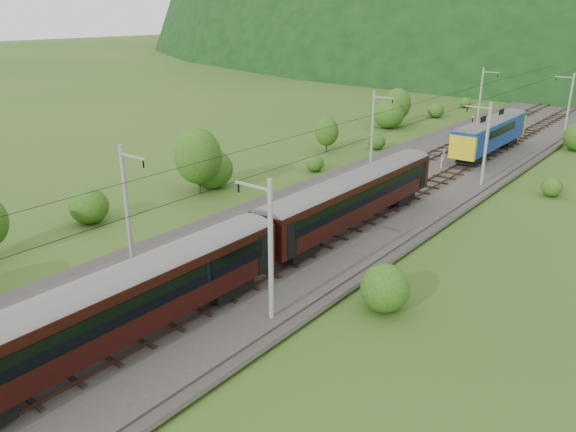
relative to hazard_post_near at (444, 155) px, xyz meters
The scene contains 13 objects.
ground 38.41m from the hazard_post_near, 89.26° to the right, with size 600.00×600.00×0.00m, color #30551A.
railbed 28.41m from the hazard_post_near, 89.00° to the right, with size 14.00×220.00×0.30m, color #38332D.
track_left 28.46m from the hazard_post_near, 93.84° to the right, with size 2.40×220.00×0.27m.
track_right 28.55m from the hazard_post_near, 84.18° to the right, with size 2.40×220.00×0.27m.
catenary_left 9.20m from the hazard_post_near, 131.36° to the right, with size 2.54×192.28×8.00m.
catenary_right 9.84m from the hazard_post_near, 44.01° to the right, with size 2.54×192.28×8.00m.
overhead_wires 29.04m from the hazard_post_near, 89.00° to the right, with size 4.83×198.00×0.03m.
mountain_ridge 287.61m from the hazard_post_near, 114.55° to the left, with size 336.00×280.00×132.00m, color black.
hazard_post_near is the anchor object (origin of this frame).
hazard_post_far 3.18m from the hazard_post_near, 71.08° to the right, with size 0.15×0.15×1.40m, color red.
signal 18.47m from the hazard_post_near, 101.74° to the left, with size 0.23×0.23×2.11m.
vegetation_left 38.56m from the hazard_post_near, 109.94° to the right, with size 9.50×144.50×6.50m.
vegetation_right 31.01m from the hazard_post_near, 67.05° to the right, with size 7.37×96.29×3.16m.
Camera 1 is at (23.80, -20.86, 16.35)m, focal length 35.00 mm.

